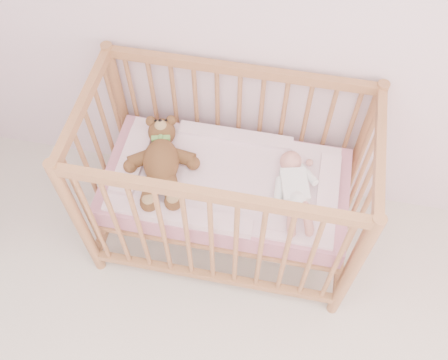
# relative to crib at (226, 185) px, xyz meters

# --- Properties ---
(crib) EXTENTS (1.36, 0.76, 1.00)m
(crib) POSITION_rel_crib_xyz_m (0.00, 0.00, 0.00)
(crib) COLOR #B67B4D
(crib) RESTS_ON floor
(mattress) EXTENTS (1.22, 0.62, 0.13)m
(mattress) POSITION_rel_crib_xyz_m (0.00, 0.00, -0.01)
(mattress) COLOR #C57B86
(mattress) RESTS_ON crib
(blanket) EXTENTS (1.10, 0.58, 0.06)m
(blanket) POSITION_rel_crib_xyz_m (-0.00, 0.00, 0.06)
(blanket) COLOR #F8AABD
(blanket) RESTS_ON mattress
(baby) EXTENTS (0.34, 0.52, 0.12)m
(baby) POSITION_rel_crib_xyz_m (0.34, -0.02, 0.14)
(baby) COLOR white
(baby) RESTS_ON blanket
(teddy_bear) EXTENTS (0.52, 0.63, 0.15)m
(teddy_bear) POSITION_rel_crib_xyz_m (-0.32, -0.02, 0.15)
(teddy_bear) COLOR brown
(teddy_bear) RESTS_ON blanket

